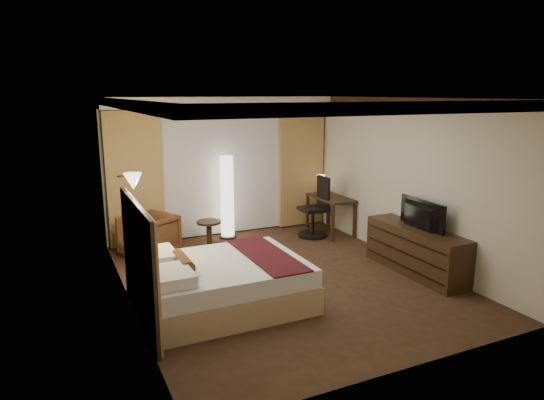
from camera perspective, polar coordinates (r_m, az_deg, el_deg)
name	(u,v)px	position (r m, az deg, el deg)	size (l,w,h in m)	color
floor	(283,279)	(7.49, 1.32, -9.22)	(4.50, 5.50, 0.01)	#312113
ceiling	(284,98)	(6.96, 1.43, 11.89)	(4.50, 5.50, 0.01)	white
back_wall	(221,167)	(9.61, -5.97, 3.92)	(4.50, 0.02, 2.70)	beige
left_wall	(126,207)	(6.45, -16.84, -0.81)	(0.02, 5.50, 2.70)	beige
right_wall	(405,181)	(8.34, 15.36, 2.23)	(0.02, 5.50, 2.70)	beige
crown_molding	(284,102)	(6.96, 1.43, 11.40)	(4.50, 5.50, 0.12)	black
soffit	(224,102)	(9.27, -5.63, 11.38)	(4.50, 0.50, 0.20)	white
curtain_sheer	(223,172)	(9.55, -5.80, 3.27)	(2.48, 0.04, 2.45)	silver
curtain_left_drape	(135,179)	(9.08, -15.85, 2.37)	(1.00, 0.14, 2.45)	tan
curtain_right_drape	(301,167)	(10.18, 3.40, 3.88)	(1.00, 0.14, 2.45)	tan
wall_sconce	(133,181)	(6.72, -16.04, 2.13)	(0.24, 0.24, 0.24)	white
bed	(223,283)	(6.54, -5.74, -9.73)	(2.11, 1.64, 0.62)	white
headboard	(140,263)	(6.14, -15.31, -7.22)	(0.12, 1.94, 1.50)	tan
armchair	(149,234)	(8.61, -14.31, -3.87)	(0.78, 0.73, 0.81)	#4E2C17
side_table	(209,234)	(8.96, -7.40, -3.99)	(0.45, 0.45, 0.49)	black
floor_lamp	(227,197)	(9.37, -5.29, 0.35)	(0.34, 0.34, 1.61)	white
desk	(330,215)	(9.79, 6.87, -1.76)	(0.55, 1.08, 0.75)	black
desk_lamp	(321,185)	(10.00, 5.77, 1.76)	(0.18, 0.18, 0.34)	#FFD899
office_chair	(313,207)	(9.48, 4.85, -0.82)	(0.57, 0.57, 1.19)	black
dresser	(416,250)	(7.94, 16.57, -5.69)	(0.50, 1.88, 0.73)	black
television	(417,210)	(7.75, 16.71, -1.15)	(0.99, 0.57, 0.13)	black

